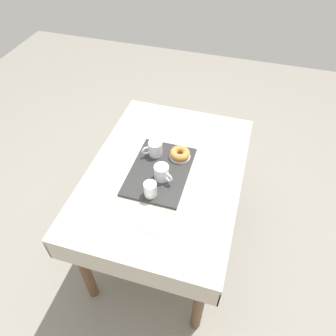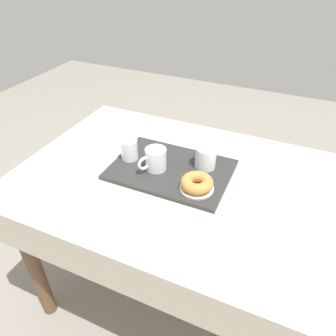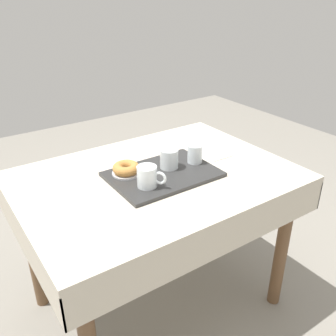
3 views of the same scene
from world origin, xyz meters
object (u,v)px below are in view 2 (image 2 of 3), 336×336
at_px(tea_mug_left, 156,160).
at_px(tea_mug_right, 205,157).
at_px(water_glass_near, 129,150).
at_px(paper_napkin, 93,157).
at_px(dining_table, 172,199).
at_px(sugar_donut_left, 197,183).
at_px(donut_plate_left, 197,188).
at_px(serving_tray, 171,170).

bearing_deg(tea_mug_left, tea_mug_right, -151.53).
relative_size(water_glass_near, paper_napkin, 0.63).
xyz_separation_m(dining_table, sugar_donut_left, (-0.12, 0.06, 0.16)).
height_order(dining_table, tea_mug_left, tea_mug_left).
xyz_separation_m(donut_plate_left, paper_napkin, (0.49, -0.03, -0.02)).
height_order(dining_table, sugar_donut_left, sugar_donut_left).
xyz_separation_m(water_glass_near, donut_plate_left, (-0.33, 0.08, -0.04)).
height_order(dining_table, serving_tray, serving_tray).
distance_m(dining_table, tea_mug_left, 0.19).
height_order(donut_plate_left, sugar_donut_left, sugar_donut_left).
bearing_deg(tea_mug_left, water_glass_near, -9.30).
distance_m(donut_plate_left, paper_napkin, 0.49).
bearing_deg(tea_mug_right, serving_tray, 29.10).
bearing_deg(paper_napkin, tea_mug_left, -176.07).
bearing_deg(dining_table, paper_napkin, 3.24).
xyz_separation_m(dining_table, tea_mug_right, (-0.10, -0.09, 0.18)).
distance_m(serving_tray, tea_mug_left, 0.08).
bearing_deg(water_glass_near, serving_tray, -178.07).
xyz_separation_m(dining_table, water_glass_near, (0.20, -0.02, 0.18)).
xyz_separation_m(dining_table, tea_mug_left, (0.07, 0.00, 0.18)).
xyz_separation_m(water_glass_near, paper_napkin, (0.16, 0.04, -0.05)).
xyz_separation_m(serving_tray, paper_napkin, (0.35, 0.05, -0.01)).
xyz_separation_m(tea_mug_right, water_glass_near, (0.31, 0.07, -0.00)).
distance_m(donut_plate_left, sugar_donut_left, 0.02).
bearing_deg(serving_tray, tea_mug_right, -150.90).
bearing_deg(sugar_donut_left, water_glass_near, -13.19).
bearing_deg(water_glass_near, paper_napkin, 14.44).
distance_m(tea_mug_right, paper_napkin, 0.48).
distance_m(dining_table, sugar_donut_left, 0.21).
xyz_separation_m(donut_plate_left, sugar_donut_left, (0.00, 0.00, 0.02)).
bearing_deg(tea_mug_right, water_glass_near, 13.44).
bearing_deg(tea_mug_left, donut_plate_left, 164.24).
bearing_deg(tea_mug_right, sugar_donut_left, 97.35).
bearing_deg(serving_tray, dining_table, 122.34).
height_order(water_glass_near, sugar_donut_left, water_glass_near).
height_order(water_glass_near, paper_napkin, water_glass_near).
bearing_deg(donut_plate_left, tea_mug_right, -82.65).
bearing_deg(paper_napkin, sugar_donut_left, 175.95).
xyz_separation_m(tea_mug_left, donut_plate_left, (-0.19, 0.05, -0.04)).
relative_size(tea_mug_right, water_glass_near, 1.31).
bearing_deg(serving_tray, sugar_donut_left, 149.37).
xyz_separation_m(dining_table, paper_napkin, (0.36, 0.02, 0.12)).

